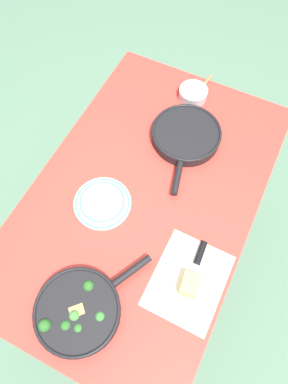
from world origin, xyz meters
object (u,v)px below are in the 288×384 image
Objects in this scene: dinner_plate_stack at (102,203)px; wooden_spoon at (185,108)px; skillet_eggs at (186,135)px; grater_knife at (197,264)px; skillet_broccoli at (78,311)px; prep_bowl_steel at (193,94)px; cheese_block at (190,285)px.

wooden_spoon is at bearing -10.12° from dinner_plate_stack.
skillet_eggs is 1.75× the size of grater_knife.
grater_knife is 0.41m from dinner_plate_stack.
prep_bowl_steel is (1.00, 0.02, -0.01)m from skillet_broccoli.
skillet_broccoli reaches higher than cheese_block.
cheese_block is 0.66× the size of prep_bowl_steel.
prep_bowl_steel is (0.76, 0.31, -0.00)m from cheese_block.
prep_bowl_steel is (0.63, -0.10, 0.01)m from dinner_plate_stack.
skillet_broccoli is 0.42m from grater_knife.
wooden_spoon is at bearing -157.11° from grater_knife.
cheese_block is at bearing -23.85° from skillet_broccoli.
wooden_spoon is 0.68m from grater_knife.
grater_knife is 2.94× the size of cheese_block.
wooden_spoon is 2.93× the size of prep_bowl_steel.
cheese_block is at bearing -158.09° from prep_bowl_steel.
skillet_broccoli is 3.24× the size of prep_bowl_steel.
grater_knife is (-0.47, -0.24, -0.02)m from skillet_eggs.
cheese_block is at bearing -108.34° from dinner_plate_stack.
dinner_plate_stack is at bearing -101.71° from grater_knife.
wooden_spoon is at bearing 176.98° from prep_bowl_steel.
dinner_plate_stack is at bearing 170.72° from prep_bowl_steel.
prep_bowl_steel is at bearing -9.28° from dinner_plate_stack.
prep_bowl_steel reaches higher than wooden_spoon.
wooden_spoon is at bearing 24.31° from cheese_block.
dinner_plate_stack is at bearing -1.56° from wooden_spoon.
dinner_plate_stack is (-0.55, 0.10, 0.01)m from wooden_spoon.
skillet_eggs is at bearing 24.14° from skillet_broccoli.
prep_bowl_steel is (0.22, 0.06, -0.00)m from skillet_eggs.
wooden_spoon is 1.52× the size of grater_knife.
skillet_eggs is 3.37× the size of prep_bowl_steel.
prep_bowl_steel is (0.69, 0.30, 0.01)m from grater_knife.
skillet_eggs is 0.44m from dinner_plate_stack.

